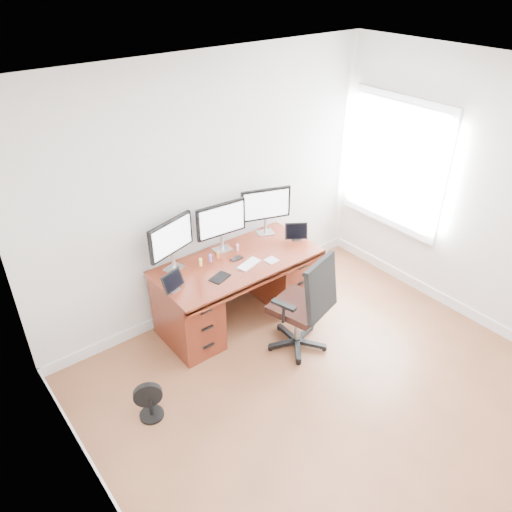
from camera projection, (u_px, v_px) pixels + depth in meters
ground at (365, 424)px, 4.23m from camera, size 4.50×4.50×0.00m
back_wall at (210, 191)px, 5.02m from camera, size 4.00×0.10×2.70m
desk at (237, 287)px, 5.24m from camera, size 1.70×0.80×0.75m
office_chair at (303, 319)px, 4.87m from camera, size 0.70×0.70×1.07m
floor_fan at (150, 402)px, 4.21m from camera, size 0.25×0.21×0.36m
monitor_left at (171, 239)px, 4.73m from camera, size 0.54×0.19×0.53m
monitor_center at (221, 221)px, 5.04m from camera, size 0.55×0.15×0.53m
monitor_right at (266, 206)px, 5.34m from camera, size 0.53×0.22×0.53m
tablet_left at (173, 283)px, 4.55m from camera, size 0.25×0.14×0.19m
tablet_right at (297, 233)px, 5.35m from camera, size 0.24×0.19×0.19m
keyboard at (249, 264)px, 4.96m from camera, size 0.28×0.18×0.01m
trackpad at (271, 260)px, 5.03m from camera, size 0.12×0.12×0.01m
drawing_tablet at (220, 278)px, 4.77m from camera, size 0.23×0.18×0.01m
phone at (237, 259)px, 5.06m from camera, size 0.13×0.07×0.01m
figurine_yellow at (201, 261)px, 4.93m from camera, size 0.04×0.04×0.09m
figurine_purple at (210, 258)px, 4.99m from camera, size 0.04×0.04×0.09m
figurine_orange at (218, 255)px, 5.04m from camera, size 0.04×0.04×0.09m
figurine_pink at (237, 247)px, 5.17m from camera, size 0.04×0.04×0.09m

